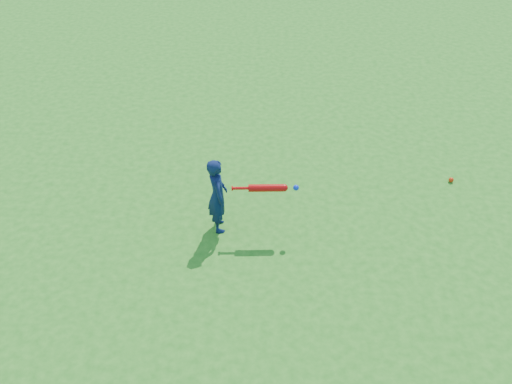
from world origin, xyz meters
TOP-DOWN VIEW (x-y plane):
  - ground at (0.00, 0.00)m, footprint 80.00×80.00m
  - child at (-0.71, -0.31)m, footprint 0.34×0.45m
  - ground_ball_red at (2.68, 0.84)m, footprint 0.07×0.07m
  - bat_swing at (-0.04, -0.33)m, footprint 0.86×0.12m

SIDE VIEW (x-z plane):
  - ground at x=0.00m, z-range 0.00..0.00m
  - ground_ball_red at x=2.68m, z-range 0.00..0.07m
  - child at x=-0.71m, z-range 0.00..1.08m
  - bat_swing at x=-0.04m, z-range 0.64..0.74m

